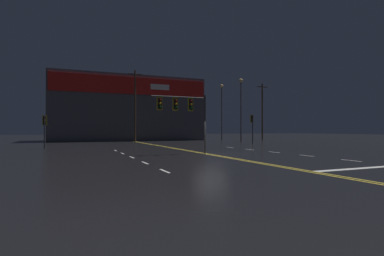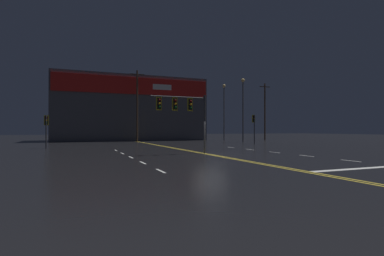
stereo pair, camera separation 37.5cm
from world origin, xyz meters
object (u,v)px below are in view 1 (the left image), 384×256
object	(u,v)px
streetlight_near_left	(241,102)
streetlight_near_right	(222,105)
traffic_signal_median	(182,107)
traffic_signal_corner_northwest	(45,124)
traffic_signal_corner_northeast	(252,123)

from	to	relation	value
streetlight_near_left	streetlight_near_right	size ratio (longest dim) A/B	0.97
traffic_signal_median	streetlight_near_right	world-z (taller)	streetlight_near_right
streetlight_near_left	traffic_signal_median	bearing A→B (deg)	-133.15
traffic_signal_corner_northwest	traffic_signal_corner_northeast	world-z (taller)	traffic_signal_corner_northeast
streetlight_near_right	traffic_signal_corner_northwest	bearing A→B (deg)	-153.49
traffic_signal_corner_northeast	streetlight_near_left	bearing A→B (deg)	72.26
streetlight_near_left	streetlight_near_right	world-z (taller)	streetlight_near_right
streetlight_near_left	streetlight_near_right	bearing A→B (deg)	82.72
traffic_signal_median	streetlight_near_left	distance (m)	23.65
traffic_signal_corner_northwest	traffic_signal_corner_northeast	xyz separation A→B (m)	(24.38, 0.20, 0.38)
streetlight_near_right	traffic_signal_corner_northeast	bearing A→B (deg)	-101.70
traffic_signal_median	traffic_signal_corner_northeast	size ratio (longest dim) A/B	1.21
traffic_signal_median	traffic_signal_corner_northeast	xyz separation A→B (m)	(14.32, 11.65, -0.77)
traffic_signal_corner_northwest	streetlight_near_left	distance (m)	27.00
traffic_signal_corner_northeast	streetlight_near_right	size ratio (longest dim) A/B	0.39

